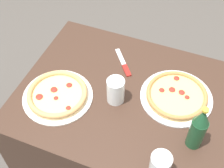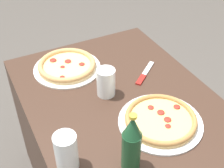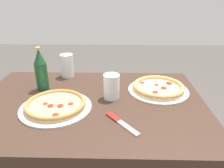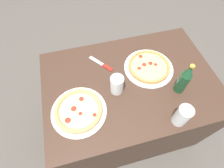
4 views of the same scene
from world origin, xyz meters
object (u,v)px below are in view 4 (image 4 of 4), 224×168
Objects in this scene: glass_iced_tea at (182,116)px; glass_cola at (117,85)px; pizza_veggie at (149,67)px; knife at (102,64)px; pizza_pepperoni at (79,110)px; beer_bottle at (184,79)px.

glass_iced_tea is 1.12× the size of glass_cola.
pizza_veggie is 0.28m from glass_cola.
pizza_pepperoni is at bearing 56.11° from knife.
pizza_veggie is at bearing -59.18° from beer_bottle.
glass_cola is (0.26, 0.11, 0.04)m from pizza_veggie.
glass_iced_tea reaches higher than knife.
glass_iced_tea is at bearing 159.77° from pizza_pepperoni.
pizza_pepperoni reaches higher than pizza_veggie.
glass_cola is 0.24m from knife.
pizza_veggie reaches higher than knife.
pizza_pepperoni is at bearing -0.65° from beer_bottle.
glass_cola is at bearing -161.13° from pizza_pepperoni.
glass_iced_tea is 0.60× the size of beer_bottle.
knife is at bearing -36.91° from beer_bottle.
pizza_veggie is 0.40m from glass_iced_tea.
glass_cola reaches higher than pizza_veggie.
pizza_pepperoni is 1.91× the size of knife.
beer_bottle is at bearing 179.35° from pizza_pepperoni.
beer_bottle is (-0.10, -0.19, 0.05)m from glass_iced_tea.
glass_cola is at bearing -13.85° from beer_bottle.
beer_bottle is (-0.64, 0.01, 0.09)m from pizza_pepperoni.
glass_cola reaches higher than knife.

